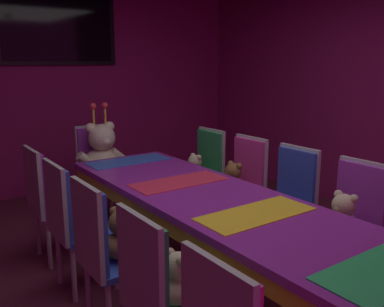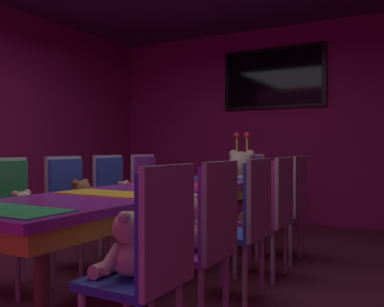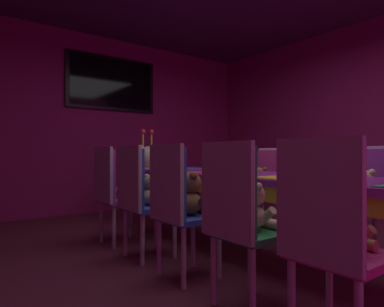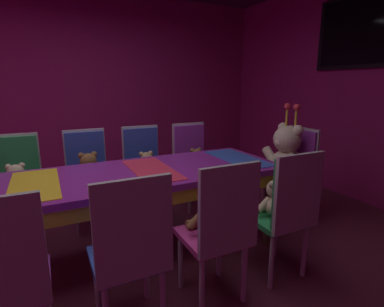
{
  "view_description": "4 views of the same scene",
  "coord_description": "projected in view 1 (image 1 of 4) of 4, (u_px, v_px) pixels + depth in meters",
  "views": [
    {
      "loc": [
        -1.76,
        -2.24,
        1.67
      ],
      "look_at": [
        0.06,
        0.35,
        0.98
      ],
      "focal_mm": 39.63,
      "sensor_mm": 36.0,
      "label": 1
    },
    {
      "loc": [
        1.92,
        -2.73,
        1.06
      ],
      "look_at": [
        0.2,
        0.38,
        1.01
      ],
      "focal_mm": 39.71,
      "sensor_mm": 36.0,
      "label": 2
    },
    {
      "loc": [
        -2.19,
        -2.01,
        0.91
      ],
      "look_at": [
        -0.14,
        0.76,
        0.92
      ],
      "focal_mm": 31.52,
      "sensor_mm": 36.0,
      "label": 3
    },
    {
      "loc": [
        2.28,
        -0.32,
        1.43
      ],
      "look_at": [
        0.22,
        0.7,
        0.9
      ],
      "focal_mm": 27.76,
      "sensor_mm": 36.0,
      "label": 4
    }
  ],
  "objects": [
    {
      "name": "king_teddy_bear",
      "position": [
        103.0,
        153.0,
        4.51
      ],
      "size": [
        0.61,
        0.47,
        0.79
      ],
      "rotation": [
        0.0,
        0.0,
        -1.57
      ],
      "color": "beige",
      "rests_on": "throne_chair"
    },
    {
      "name": "teddy_left_1",
      "position": [
        179.0,
        281.0,
        2.14
      ],
      "size": [
        0.24,
        0.3,
        0.29
      ],
      "color": "beige",
      "rests_on": "chair_left_1"
    },
    {
      "name": "teddy_right_1",
      "position": [
        342.0,
        219.0,
        2.93
      ],
      "size": [
        0.27,
        0.35,
        0.33
      ],
      "rotation": [
        0.0,
        0.0,
        3.14
      ],
      "color": "beige",
      "rests_on": "chair_right_1"
    },
    {
      "name": "banquet_table",
      "position": [
        213.0,
        208.0,
        3.0
      ],
      "size": [
        0.9,
        3.06,
        0.75
      ],
      "color": "purple",
      "rests_on": "ground_plane"
    },
    {
      "name": "chair_left_2",
      "position": [
        101.0,
        243.0,
        2.55
      ],
      "size": [
        0.42,
        0.41,
        0.98
      ],
      "color": "#2D47B2",
      "rests_on": "ground_plane"
    },
    {
      "name": "chair_left_4",
      "position": [
        44.0,
        194.0,
        3.51
      ],
      "size": [
        0.42,
        0.41,
        0.98
      ],
      "color": "purple",
      "rests_on": "ground_plane"
    },
    {
      "name": "teddy_right_4",
      "position": [
        194.0,
        170.0,
        4.33
      ],
      "size": [
        0.23,
        0.3,
        0.29
      ],
      "rotation": [
        0.0,
        0.0,
        3.14
      ],
      "color": "beige",
      "rests_on": "chair_right_4"
    },
    {
      "name": "chair_right_3",
      "position": [
        244.0,
        178.0,
        3.96
      ],
      "size": [
        0.42,
        0.41,
        0.98
      ],
      "rotation": [
        0.0,
        0.0,
        3.14
      ],
      "color": "#CC338C",
      "rests_on": "ground_plane"
    },
    {
      "name": "teddy_left_3",
      "position": [
        87.0,
        213.0,
        3.11
      ],
      "size": [
        0.23,
        0.29,
        0.28
      ],
      "color": "tan",
      "rests_on": "chair_left_3"
    },
    {
      "name": "wall_tv",
      "position": [
        58.0,
        29.0,
        5.18
      ],
      "size": [
        1.48,
        0.06,
        0.86
      ],
      "color": "black"
    },
    {
      "name": "chair_right_4",
      "position": [
        206.0,
        166.0,
        4.41
      ],
      "size": [
        0.42,
        0.41,
        0.98
      ],
      "rotation": [
        0.0,
        0.0,
        3.14
      ],
      "color": "#268C4C",
      "rests_on": "ground_plane"
    },
    {
      "name": "chair_left_3",
      "position": [
        68.0,
        215.0,
        3.03
      ],
      "size": [
        0.42,
        0.41,
        0.98
      ],
      "color": "#2D47B2",
      "rests_on": "ground_plane"
    },
    {
      "name": "chair_right_1",
      "position": [
        355.0,
        215.0,
        3.02
      ],
      "size": [
        0.42,
        0.41,
        0.98
      ],
      "rotation": [
        0.0,
        0.0,
        3.14
      ],
      "color": "purple",
      "rests_on": "ground_plane"
    },
    {
      "name": "chair_left_1",
      "position": [
        154.0,
        287.0,
        2.06
      ],
      "size": [
        0.42,
        0.41,
        0.98
      ],
      "color": "#268C4C",
      "rests_on": "ground_plane"
    },
    {
      "name": "wall_back",
      "position": [
        59.0,
        83.0,
        5.39
      ],
      "size": [
        5.2,
        0.12,
        2.8
      ],
      "primitive_type": "cube",
      "color": "#8C1959",
      "rests_on": "ground_plane"
    },
    {
      "name": "ground_plane",
      "position": [
        212.0,
        292.0,
        3.14
      ],
      "size": [
        7.9,
        7.9,
        0.0
      ],
      "primitive_type": "plane",
      "color": "#591E33"
    },
    {
      "name": "chair_right_2",
      "position": [
        291.0,
        194.0,
        3.5
      ],
      "size": [
        0.42,
        0.41,
        0.98
      ],
      "rotation": [
        0.0,
        0.0,
        3.14
      ],
      "color": "#2D47B2",
      "rests_on": "ground_plane"
    },
    {
      "name": "teddy_left_4",
      "position": [
        61.0,
        194.0,
        3.59
      ],
      "size": [
        0.21,
        0.27,
        0.26
      ],
      "color": "olive",
      "rests_on": "chair_left_4"
    },
    {
      "name": "throne_chair",
      "position": [
        97.0,
        161.0,
        4.66
      ],
      "size": [
        0.41,
        0.42,
        0.98
      ],
      "rotation": [
        0.0,
        0.0,
        -1.57
      ],
      "color": "purple",
      "rests_on": "ground_plane"
    },
    {
      "name": "teddy_left_2",
      "position": [
        123.0,
        237.0,
        2.63
      ],
      "size": [
        0.27,
        0.35,
        0.33
      ],
      "color": "brown",
      "rests_on": "chair_left_2"
    },
    {
      "name": "teddy_right_3",
      "position": [
        233.0,
        181.0,
        3.88
      ],
      "size": [
        0.26,
        0.33,
        0.31
      ],
      "rotation": [
        0.0,
        0.0,
        3.14
      ],
      "color": "brown",
      "rests_on": "chair_right_3"
    }
  ]
}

